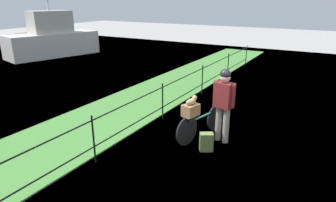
% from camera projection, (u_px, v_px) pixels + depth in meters
% --- Properties ---
extents(ground_plane, '(60.00, 60.00, 0.00)m').
position_uv_depth(ground_plane, '(222.00, 162.00, 5.87)').
color(ground_plane, '#9E9993').
extents(grass_strip, '(27.00, 2.40, 0.03)m').
position_uv_depth(grass_strip, '(91.00, 125.00, 7.54)').
color(grass_strip, '#478438').
rests_on(grass_strip, ground).
extents(iron_fence, '(18.04, 0.04, 1.00)m').
position_uv_depth(iron_fence, '(133.00, 114.00, 6.70)').
color(iron_fence, black).
rests_on(iron_fence, ground).
extents(bicycle_main, '(1.72, 0.46, 0.66)m').
position_uv_depth(bicycle_main, '(202.00, 123.00, 6.81)').
color(bicycle_main, black).
rests_on(bicycle_main, ground).
extents(wooden_crate, '(0.42, 0.33, 0.26)m').
position_uv_depth(wooden_crate, '(191.00, 110.00, 6.39)').
color(wooden_crate, olive).
rests_on(wooden_crate, bicycle_main).
extents(terrier_dog, '(0.32, 0.20, 0.18)m').
position_uv_depth(terrier_dog, '(192.00, 101.00, 6.34)').
color(terrier_dog, tan).
rests_on(terrier_dog, wooden_crate).
extents(cyclist_person, '(0.35, 0.53, 1.68)m').
position_uv_depth(cyclist_person, '(224.00, 99.00, 6.42)').
color(cyclist_person, gray).
rests_on(cyclist_person, ground).
extents(backpack_on_paving, '(0.30, 0.33, 0.40)m').
position_uv_depth(backpack_on_paving, '(206.00, 142.00, 6.25)').
color(backpack_on_paving, olive).
rests_on(backpack_on_paving, ground).
extents(moored_boat_mid, '(5.21, 2.87, 4.08)m').
position_uv_depth(moored_boat_mid, '(52.00, 39.00, 16.58)').
color(moored_boat_mid, silver).
rests_on(moored_boat_mid, ground).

